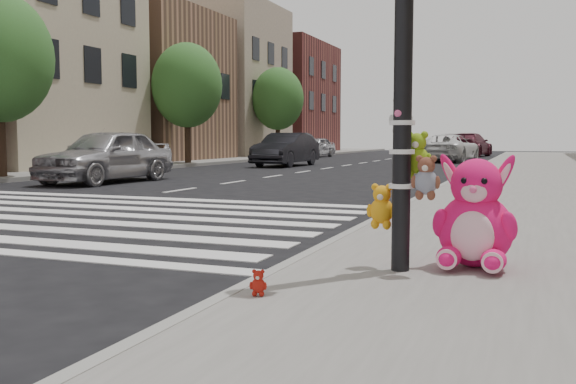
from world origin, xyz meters
The scene contains 18 objects.
ground centered at (0.00, 0.00, 0.00)m, with size 120.00×120.00×0.00m, color black.
sidewalk_far centered at (-13.50, 20.00, 0.07)m, with size 6.00×80.00×0.14m, color slate.
curb_edge centered at (1.55, 10.00, 0.07)m, with size 0.12×80.00×0.15m, color gray.
crosswalk centered at (-4.50, 5.20, 0.01)m, with size 11.00×6.00×0.01m, color silver, non-canonical shape.
bld_far_b centered at (-15.50, 17.00, 5.50)m, with size 6.00×8.00×11.00m, color tan.
bld_far_c centered at (-15.50, 26.00, 4.00)m, with size 6.00×8.00×8.00m, color #966A50.
bld_far_d centered at (-15.50, 35.00, 5.00)m, with size 6.00×8.00×10.00m, color tan.
bld_far_e centered at (-15.50, 46.00, 4.50)m, with size 6.00×10.00×9.00m, color brown.
signal_pole centered at (2.61, 1.82, 1.75)m, with size 0.69×0.50×4.00m.
tree_far_b centered at (-11.20, 22.00, 3.65)m, with size 3.20×3.20×5.44m.
tree_far_c centered at (-11.20, 33.00, 3.65)m, with size 3.20×3.20×5.44m.
pink_bunny centered at (3.20, 2.17, 0.57)m, with size 0.74×0.77×1.05m.
red_teddy centered at (1.80, 0.50, 0.24)m, with size 0.14×0.10×0.20m, color #B11B11, non-canonical shape.
car_silver_far centered at (-7.91, 11.65, 0.79)m, with size 1.86×4.62×1.57m, color #ABABB0.
car_dark_far centered at (-6.87, 23.29, 0.76)m, with size 1.60×4.59×1.51m, color black.
car_white_near centered at (-0.65, 31.20, 0.73)m, with size 2.42×5.24×1.46m, color silver.
car_maroon_near centered at (-0.50, 40.94, 0.79)m, with size 2.21×5.43×1.57m, color #4F1625.
car_silver_deep centered at (-9.80, 36.04, 0.66)m, with size 1.57×3.89×1.33m, color #BABABF.
Camera 1 is at (3.69, -3.78, 1.32)m, focal length 40.00 mm.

